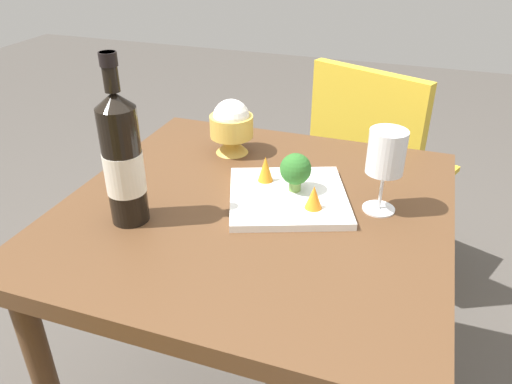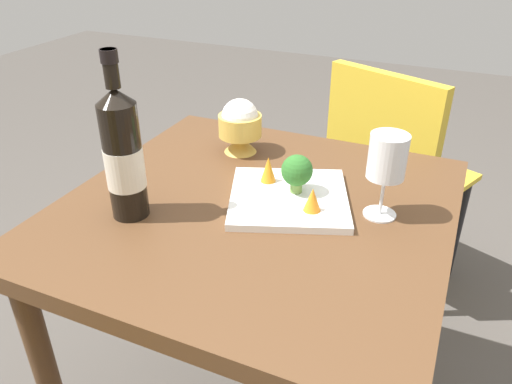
# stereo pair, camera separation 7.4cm
# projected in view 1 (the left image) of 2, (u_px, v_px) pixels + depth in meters

# --- Properties ---
(dining_table) EXTENTS (0.81, 0.81, 0.72)m
(dining_table) POSITION_uv_depth(u_px,v_px,m) (256.00, 241.00, 1.12)
(dining_table) COLOR brown
(dining_table) RESTS_ON ground_plane
(chair_by_wall) EXTENTS (0.52, 0.52, 0.85)m
(chair_by_wall) POSITION_uv_depth(u_px,v_px,m) (373.00, 158.00, 1.72)
(chair_by_wall) COLOR gold
(chair_by_wall) RESTS_ON ground_plane
(wine_bottle) EXTENTS (0.08, 0.08, 0.34)m
(wine_bottle) POSITION_uv_depth(u_px,v_px,m) (123.00, 160.00, 0.95)
(wine_bottle) COLOR black
(wine_bottle) RESTS_ON dining_table
(wine_glass) EXTENTS (0.08, 0.08, 0.18)m
(wine_glass) POSITION_uv_depth(u_px,v_px,m) (386.00, 154.00, 0.99)
(wine_glass) COLOR white
(wine_glass) RESTS_ON dining_table
(rice_bowl) EXTENTS (0.11, 0.11, 0.14)m
(rice_bowl) POSITION_uv_depth(u_px,v_px,m) (231.00, 126.00, 1.26)
(rice_bowl) COLOR gold
(rice_bowl) RESTS_ON dining_table
(serving_plate) EXTENTS (0.32, 0.32, 0.02)m
(serving_plate) POSITION_uv_depth(u_px,v_px,m) (288.00, 197.00, 1.08)
(serving_plate) COLOR white
(serving_plate) RESTS_ON dining_table
(broccoli_floret) EXTENTS (0.07, 0.07, 0.09)m
(broccoli_floret) POSITION_uv_depth(u_px,v_px,m) (296.00, 170.00, 1.07)
(broccoli_floret) COLOR #729E4C
(broccoli_floret) RESTS_ON serving_plate
(carrot_garnish_left) EXTENTS (0.03, 0.03, 0.06)m
(carrot_garnish_left) POSITION_uv_depth(u_px,v_px,m) (265.00, 169.00, 1.12)
(carrot_garnish_left) COLOR orange
(carrot_garnish_left) RESTS_ON serving_plate
(carrot_garnish_right) EXTENTS (0.04, 0.04, 0.05)m
(carrot_garnish_right) POSITION_uv_depth(u_px,v_px,m) (313.00, 198.00, 1.01)
(carrot_garnish_right) COLOR orange
(carrot_garnish_right) RESTS_ON serving_plate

